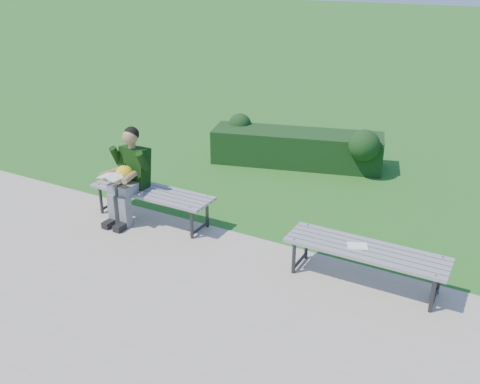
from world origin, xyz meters
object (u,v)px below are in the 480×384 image
bench_right (366,253)px  paper_sheet (358,246)px  hedge (300,147)px  seated_boy (129,172)px  bench_left (152,194)px

bench_right → paper_sheet: bearing=180.0°
hedge → paper_sheet: 3.80m
bench_right → seated_boy: 3.38m
seated_boy → paper_sheet: (3.27, -0.03, -0.24)m
hedge → paper_sheet: size_ratio=11.71×
paper_sheet → seated_boy: bearing=179.4°
bench_left → seated_boy: seated_boy is taller
hedge → bench_left: hedge is taller
bench_right → bench_left: bearing=177.6°
hedge → bench_left: bearing=-106.6°
bench_left → bench_right: 3.07m
seated_boy → bench_left: bearing=17.6°
bench_right → seated_boy: bearing=179.4°
bench_right → seated_boy: seated_boy is taller
paper_sheet → bench_left: bearing=177.5°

